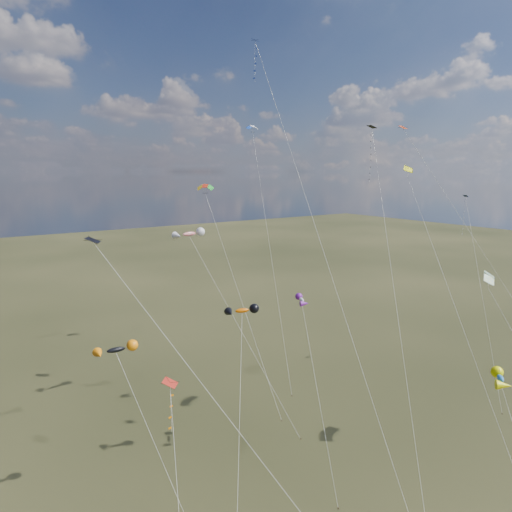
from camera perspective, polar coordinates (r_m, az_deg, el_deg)
ground at (r=44.89m, az=14.97°, el=-28.45°), size 400.00×400.00×0.00m
diamond_black_high at (r=53.96m, az=14.42°, el=10.47°), size 13.59×19.72×33.18m
diamond_navy_tall at (r=52.56m, az=1.28°, el=19.74°), size 5.21×29.17×42.62m
diamond_black_mid at (r=32.58m, az=-11.39°, el=-9.48°), size 12.61×17.58×23.41m
diamond_red_low at (r=37.98m, az=-10.54°, el=-18.61°), size 3.37×8.01×12.16m
diamond_navy_right at (r=72.15m, az=24.71°, el=3.65°), size 10.98×13.57×24.70m
diamond_orange_center at (r=50.18m, az=25.83°, el=1.69°), size 12.39×18.91×32.57m
parafoil_yellow at (r=54.98m, az=18.56°, el=10.39°), size 9.38×21.58×29.16m
parafoil_blue_white at (r=75.85m, az=-0.39°, el=15.65°), size 9.50×21.96×35.66m
parafoil_striped at (r=51.85m, az=27.16°, el=-2.12°), size 6.34×16.69×18.49m
parafoil_tricolor at (r=59.96m, az=-6.32°, el=8.54°), size 2.35×16.45×26.72m
novelty_black_orange at (r=42.09m, az=-17.09°, el=-11.19°), size 4.41×8.07×13.36m
novelty_orange_black at (r=45.00m, az=-1.75°, el=-6.89°), size 7.80×9.71×15.11m
novelty_white_purple at (r=46.15m, az=5.75°, el=-5.59°), size 4.77×11.08×15.71m
novelty_redwhite_stripe at (r=57.12m, az=-8.31°, el=2.71°), size 5.92×18.16×21.01m
novelty_blue_yellow at (r=37.53m, az=28.27°, el=-13.43°), size 5.31×9.66×14.09m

